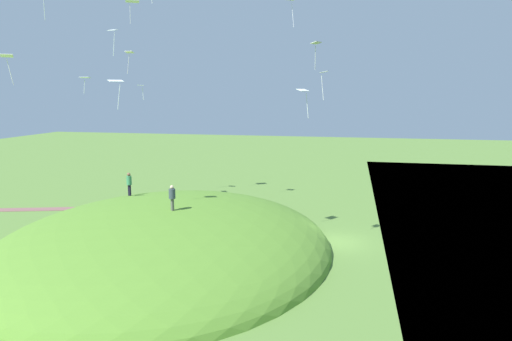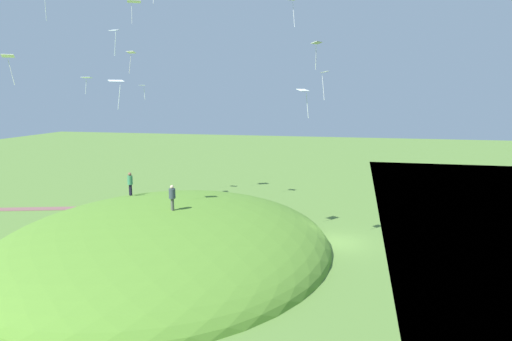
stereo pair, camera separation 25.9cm
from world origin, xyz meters
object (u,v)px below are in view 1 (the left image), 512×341
(kite_1, at_px, (85,78))
(kite_10, at_px, (132,2))
(person_on_hilltop, at_px, (129,181))
(kite_12, at_px, (141,86))
(kite_2, at_px, (304,93))
(kite_6, at_px, (324,74))
(kite_15, at_px, (113,32))
(kite_9, at_px, (291,2))
(kite_14, at_px, (116,83))
(kite_5, at_px, (7,58))
(person_walking_path, at_px, (172,195))
(kite_11, at_px, (316,45))
(kite_7, at_px, (129,54))

(kite_1, xyz_separation_m, kite_10, (-1.80, -5.14, 6.75))
(person_on_hilltop, bearing_deg, kite_12, -60.70)
(person_on_hilltop, xyz_separation_m, kite_2, (-13.69, 2.66, 6.74))
(kite_6, height_order, kite_15, kite_15)
(person_on_hilltop, relative_size, kite_15, 0.90)
(kite_9, relative_size, kite_14, 1.15)
(person_on_hilltop, height_order, kite_6, kite_6)
(kite_1, distance_m, kite_10, 8.67)
(kite_5, height_order, kite_6, kite_5)
(person_walking_path, xyz_separation_m, person_on_hilltop, (5.73, -5.20, -0.34))
(kite_6, relative_size, kite_14, 1.20)
(kite_9, bearing_deg, kite_11, 122.01)
(kite_9, distance_m, kite_15, 13.87)
(person_on_hilltop, bearing_deg, kite_7, -52.92)
(kite_10, xyz_separation_m, kite_11, (-16.70, 5.86, -4.63))
(person_walking_path, relative_size, kite_11, 0.87)
(kite_10, bearing_deg, kite_5, 83.67)
(person_walking_path, height_order, kite_15, kite_15)
(kite_5, xyz_separation_m, kite_12, (-2.14, -13.41, -1.44))
(kite_5, distance_m, kite_15, 8.81)
(kite_1, height_order, kite_7, kite_7)
(kite_9, distance_m, kite_11, 5.61)
(kite_9, height_order, kite_10, kite_10)
(kite_12, bearing_deg, kite_7, -34.30)
(person_on_hilltop, distance_m, kite_14, 9.59)
(kite_10, distance_m, kite_15, 6.74)
(kite_9, height_order, kite_15, kite_9)
(person_walking_path, relative_size, kite_5, 0.88)
(kite_2, bearing_deg, kite_14, 14.92)
(kite_1, height_order, kite_9, kite_9)
(kite_6, height_order, kite_9, kite_9)
(person_on_hilltop, distance_m, kite_9, 18.64)
(kite_14, bearing_deg, person_walking_path, -172.12)
(kite_6, distance_m, kite_11, 2.98)
(kite_12, bearing_deg, person_on_hilltop, 106.63)
(kite_15, bearing_deg, kite_5, 71.19)
(person_walking_path, bearing_deg, kite_6, -95.18)
(person_on_hilltop, bearing_deg, kite_9, -145.55)
(person_on_hilltop, height_order, kite_10, kite_10)
(kite_6, relative_size, kite_7, 1.08)
(kite_11, xyz_separation_m, kite_12, (16.08, -5.54, -2.64))
(kite_12, bearing_deg, kite_10, -27.35)
(person_walking_path, distance_m, kite_9, 17.66)
(kite_6, bearing_deg, kite_12, -11.15)
(kite_7, bearing_deg, kite_10, 141.33)
(kite_10, height_order, kite_11, kite_10)
(kite_6, distance_m, kite_14, 15.06)
(kite_10, bearing_deg, kite_15, 101.87)
(person_walking_path, height_order, kite_1, kite_1)
(kite_10, bearing_deg, kite_1, 70.65)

